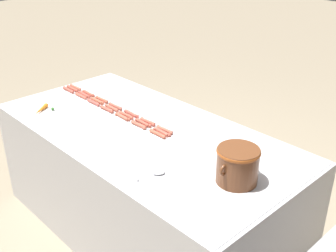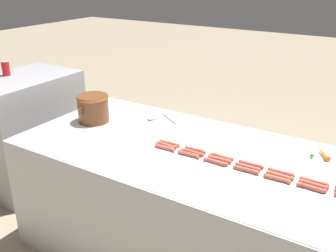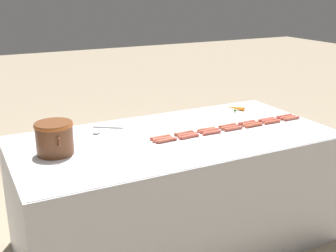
% 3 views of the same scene
% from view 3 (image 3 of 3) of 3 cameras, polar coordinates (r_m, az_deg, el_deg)
% --- Properties ---
extents(ground_plane, '(20.00, 20.00, 0.00)m').
position_cam_3_polar(ground_plane, '(3.30, 0.88, -14.99)').
color(ground_plane, gray).
extents(griddle_counter, '(1.07, 2.18, 0.83)m').
position_cam_3_polar(griddle_counter, '(3.09, 0.92, -8.54)').
color(griddle_counter, '#BCBCC1').
rests_on(griddle_counter, ground_plane).
extents(hot_dog_0, '(0.03, 0.15, 0.02)m').
position_cam_3_polar(hot_dog_0, '(3.40, 16.07, 0.98)').
color(hot_dog_0, '#B85D46').
rests_on(hot_dog_0, griddle_counter).
extents(hot_dog_1, '(0.03, 0.15, 0.02)m').
position_cam_3_polar(hot_dog_1, '(3.28, 13.70, 0.55)').
color(hot_dog_1, '#BC513F').
rests_on(hot_dog_1, griddle_counter).
extents(hot_dog_2, '(0.03, 0.15, 0.02)m').
position_cam_3_polar(hot_dog_2, '(3.17, 11.30, 0.11)').
color(hot_dog_2, '#BF553E').
rests_on(hot_dog_2, griddle_counter).
extents(hot_dog_3, '(0.03, 0.15, 0.02)m').
position_cam_3_polar(hot_dog_3, '(3.07, 8.68, -0.34)').
color(hot_dog_3, '#B05241').
rests_on(hot_dog_3, griddle_counter).
extents(hot_dog_4, '(0.03, 0.15, 0.02)m').
position_cam_3_polar(hot_dog_4, '(2.97, 5.83, -0.87)').
color(hot_dog_4, '#BE5344').
rests_on(hot_dog_4, griddle_counter).
extents(hot_dog_5, '(0.03, 0.15, 0.02)m').
position_cam_3_polar(hot_dog_5, '(2.88, 2.80, -1.38)').
color(hot_dog_5, '#BC5140').
rests_on(hot_dog_5, griddle_counter).
extents(hot_dog_6, '(0.03, 0.15, 0.02)m').
position_cam_3_polar(hot_dog_6, '(2.80, -0.23, -1.91)').
color(hot_dog_6, '#B95743').
rests_on(hot_dog_6, griddle_counter).
extents(hot_dog_7, '(0.03, 0.15, 0.02)m').
position_cam_3_polar(hot_dog_7, '(3.42, 15.62, 1.11)').
color(hot_dog_7, '#BE5341').
rests_on(hot_dog_7, griddle_counter).
extents(hot_dog_8, '(0.03, 0.15, 0.02)m').
position_cam_3_polar(hot_dog_8, '(3.31, 13.31, 0.73)').
color(hot_dog_8, '#B45245').
rests_on(hot_dog_8, griddle_counter).
extents(hot_dog_9, '(0.03, 0.15, 0.02)m').
position_cam_3_polar(hot_dog_9, '(3.20, 10.91, 0.30)').
color(hot_dog_9, '#B65D43').
rests_on(hot_dog_9, griddle_counter).
extents(hot_dog_10, '(0.02, 0.15, 0.02)m').
position_cam_3_polar(hot_dog_10, '(3.09, 8.22, -0.16)').
color(hot_dog_10, '#B25945').
rests_on(hot_dog_10, griddle_counter).
extents(hot_dog_11, '(0.03, 0.15, 0.02)m').
position_cam_3_polar(hot_dog_11, '(3.00, 5.49, -0.62)').
color(hot_dog_11, '#BC5440').
rests_on(hot_dog_11, griddle_counter).
extents(hot_dog_12, '(0.03, 0.15, 0.02)m').
position_cam_3_polar(hot_dog_12, '(2.91, 2.61, -1.15)').
color(hot_dog_12, '#B25341').
rests_on(hot_dog_12, griddle_counter).
extents(hot_dog_13, '(0.03, 0.15, 0.02)m').
position_cam_3_polar(hot_dog_13, '(2.83, -0.74, -1.73)').
color(hot_dog_13, '#BC5745').
rests_on(hot_dog_13, griddle_counter).
extents(hot_dog_14, '(0.03, 0.15, 0.02)m').
position_cam_3_polar(hot_dog_14, '(3.44, 15.15, 1.28)').
color(hot_dog_14, '#B05041').
rests_on(hot_dog_14, griddle_counter).
extents(hot_dog_15, '(0.02, 0.15, 0.02)m').
position_cam_3_polar(hot_dog_15, '(3.33, 12.89, 0.87)').
color(hot_dog_15, '#BC5544').
rests_on(hot_dog_15, griddle_counter).
extents(hot_dog_16, '(0.03, 0.15, 0.02)m').
position_cam_3_polar(hot_dog_16, '(3.22, 10.42, 0.48)').
color(hot_dog_16, '#B35044').
rests_on(hot_dog_16, griddle_counter).
extents(hot_dog_17, '(0.03, 0.15, 0.02)m').
position_cam_3_polar(hot_dog_17, '(3.13, 7.90, 0.06)').
color(hot_dog_17, '#B65140').
rests_on(hot_dog_17, griddle_counter).
extents(hot_dog_18, '(0.03, 0.15, 0.02)m').
position_cam_3_polar(hot_dog_18, '(3.03, 5.07, -0.43)').
color(hot_dog_18, '#B65B44').
rests_on(hot_dog_18, griddle_counter).
extents(hot_dog_19, '(0.03, 0.15, 0.02)m').
position_cam_3_polar(hot_dog_19, '(2.94, 2.12, -0.93)').
color(hot_dog_19, '#B15743').
rests_on(hot_dog_19, griddle_counter).
extents(hot_dog_20, '(0.03, 0.15, 0.02)m').
position_cam_3_polar(hot_dog_20, '(2.86, -1.04, -1.50)').
color(hot_dog_20, '#BB573F').
rests_on(hot_dog_20, griddle_counter).
extents(bean_pot, '(0.29, 0.23, 0.20)m').
position_cam_3_polar(bean_pot, '(2.67, -14.84, -1.37)').
color(bean_pot, brown).
rests_on(bean_pot, griddle_counter).
extents(serving_spoon, '(0.18, 0.24, 0.02)m').
position_cam_3_polar(serving_spoon, '(3.04, -8.94, -0.59)').
color(serving_spoon, '#B7B7BC').
rests_on(serving_spoon, griddle_counter).
extents(carrot, '(0.16, 0.12, 0.03)m').
position_cam_3_polar(carrot, '(3.58, 8.81, 2.40)').
color(carrot, orange).
rests_on(carrot, griddle_counter).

